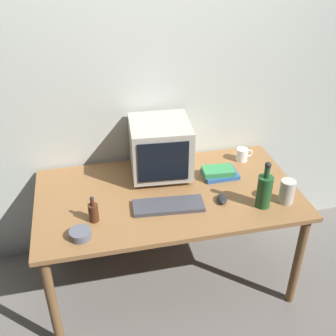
{
  "coord_description": "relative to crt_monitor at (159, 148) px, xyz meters",
  "views": [
    {
      "loc": [
        -0.46,
        -2.05,
        2.23
      ],
      "look_at": [
        0.0,
        0.0,
        0.92
      ],
      "focal_mm": 43.93,
      "sensor_mm": 36.0,
      "label": 1
    }
  ],
  "objects": [
    {
      "name": "computer_mouse",
      "position": [
        0.3,
        -0.39,
        -0.17
      ],
      "size": [
        0.08,
        0.11,
        0.04
      ],
      "primitive_type": "ellipsoid",
      "rotation": [
        0.0,
        0.0,
        -0.28
      ],
      "color": "black",
      "rests_on": "desk"
    },
    {
      "name": "back_wall",
      "position": [
        0.01,
        0.27,
        0.32
      ],
      "size": [
        4.0,
        0.08,
        2.5
      ],
      "primitive_type": "cube",
      "color": "beige",
      "rests_on": "ground"
    },
    {
      "name": "book_stack",
      "position": [
        0.38,
        -0.12,
        -0.16
      ],
      "size": [
        0.24,
        0.16,
        0.06
      ],
      "color": "#28569E",
      "rests_on": "desk"
    },
    {
      "name": "keyboard",
      "position": [
        -0.03,
        -0.38,
        -0.18
      ],
      "size": [
        0.43,
        0.19,
        0.02
      ],
      "primitive_type": "cube",
      "rotation": [
        0.0,
        0.0,
        -0.09
      ],
      "color": "#3F3F47",
      "rests_on": "desk"
    },
    {
      "name": "desk",
      "position": [
        0.01,
        -0.23,
        -0.27
      ],
      "size": [
        1.63,
        0.89,
        0.74
      ],
      "color": "olive",
      "rests_on": "ground"
    },
    {
      "name": "mug",
      "position": [
        0.6,
        0.04,
        -0.15
      ],
      "size": [
        0.12,
        0.08,
        0.09
      ],
      "color": "white",
      "rests_on": "desk"
    },
    {
      "name": "metal_canister",
      "position": [
        0.68,
        -0.48,
        -0.12
      ],
      "size": [
        0.09,
        0.09,
        0.15
      ],
      "primitive_type": "cylinder",
      "color": "#B7B2A8",
      "rests_on": "desk"
    },
    {
      "name": "bottle_tall",
      "position": [
        0.53,
        -0.49,
        -0.08
      ],
      "size": [
        0.09,
        0.09,
        0.3
      ],
      "color": "#1E4C23",
      "rests_on": "desk"
    },
    {
      "name": "bottle_short",
      "position": [
        -0.46,
        -0.41,
        -0.13
      ],
      "size": [
        0.06,
        0.06,
        0.17
      ],
      "color": "#472314",
      "rests_on": "desk"
    },
    {
      "name": "crt_monitor",
      "position": [
        0.0,
        0.0,
        0.0
      ],
      "size": [
        0.41,
        0.41,
        0.37
      ],
      "color": "#B2AD9E",
      "rests_on": "desk"
    },
    {
      "name": "cd_spindle",
      "position": [
        -0.55,
        -0.53,
        -0.17
      ],
      "size": [
        0.12,
        0.12,
        0.04
      ],
      "primitive_type": "cylinder",
      "color": "#595B66",
      "rests_on": "desk"
    },
    {
      "name": "ground_plane",
      "position": [
        0.01,
        -0.23,
        -0.93
      ],
      "size": [
        6.0,
        6.0,
        0.0
      ],
      "primitive_type": "plane",
      "color": "slate"
    }
  ]
}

